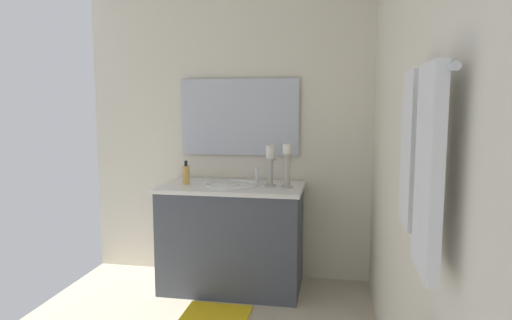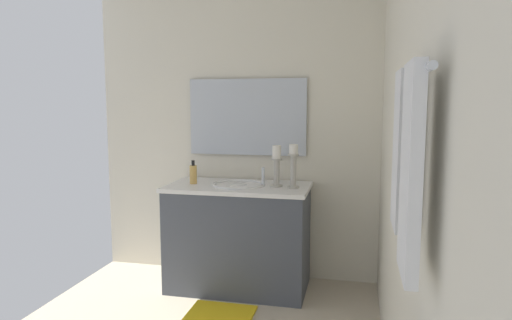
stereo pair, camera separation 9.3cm
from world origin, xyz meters
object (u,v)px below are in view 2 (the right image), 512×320
at_px(sink_basin, 239,190).
at_px(vanity_cabinet, 239,236).
at_px(soap_bottle, 193,174).
at_px(towel_center, 411,171).
at_px(towel_near_vanity, 400,150).
at_px(candle_holder_short, 277,165).
at_px(candle_holder_tall, 293,165).
at_px(towel_bar, 416,74).
at_px(mirror, 247,117).

bearing_deg(sink_basin, vanity_cabinet, -90.00).
bearing_deg(vanity_cabinet, soap_bottle, -87.60).
bearing_deg(towel_center, towel_near_vanity, 180.00).
bearing_deg(candle_holder_short, vanity_cabinet, -89.47).
height_order(candle_holder_tall, towel_bar, towel_bar).
relative_size(vanity_cabinet, mirror, 1.13).
bearing_deg(sink_basin, candle_holder_tall, 86.81).
relative_size(soap_bottle, towel_near_vanity, 0.39).
height_order(mirror, towel_near_vanity, mirror).
distance_m(sink_basin, mirror, 0.61).
bearing_deg(sink_basin, mirror, -179.80).
height_order(mirror, towel_bar, mirror).
bearing_deg(mirror, vanity_cabinet, -0.01).
relative_size(mirror, towel_center, 1.88).
bearing_deg(mirror, sink_basin, 0.20).
distance_m(mirror, soap_bottle, 0.63).
bearing_deg(candle_holder_short, towel_near_vanity, 20.50).
bearing_deg(mirror, candle_holder_short, 46.36).
height_order(soap_bottle, towel_center, towel_center).
bearing_deg(towel_near_vanity, candle_holder_short, -159.50).
xyz_separation_m(sink_basin, mirror, (-0.28, -0.00, 0.54)).
distance_m(candle_holder_tall, candle_holder_short, 0.13).
xyz_separation_m(towel_near_vanity, towel_center, (0.28, 0.00, -0.02)).
height_order(sink_basin, candle_holder_tall, candle_holder_tall).
bearing_deg(candle_holder_tall, towel_bar, 16.55).
bearing_deg(towel_near_vanity, sink_basin, -152.10).
xyz_separation_m(candle_holder_tall, towel_bar, (1.98, 0.59, 0.52)).
relative_size(sink_basin, candle_holder_short, 1.31).
distance_m(sink_basin, towel_near_vanity, 2.17).
bearing_deg(candle_holder_tall, towel_near_vanity, 17.21).
height_order(candle_holder_tall, towel_near_vanity, towel_near_vanity).
height_order(vanity_cabinet, candle_holder_short, candle_holder_short).
distance_m(candle_holder_tall, towel_near_vanity, 1.96).
bearing_deg(sink_basin, towel_bar, 26.65).
height_order(soap_bottle, towel_near_vanity, towel_near_vanity).
distance_m(vanity_cabinet, mirror, 0.95).
distance_m(sink_basin, towel_bar, 2.36).
distance_m(vanity_cabinet, candle_holder_tall, 0.71).
height_order(vanity_cabinet, towel_center, towel_center).
relative_size(candle_holder_short, towel_near_vanity, 0.66).
bearing_deg(sink_basin, towel_near_vanity, 27.90).
xyz_separation_m(candle_holder_short, towel_bar, (2.01, 0.72, 0.52)).
height_order(mirror, candle_holder_short, mirror).
height_order(towel_bar, towel_center, towel_center).
distance_m(vanity_cabinet, soap_bottle, 0.59).
relative_size(mirror, candle_holder_short, 3.12).
bearing_deg(vanity_cabinet, candle_holder_short, 90.53).
bearing_deg(soap_bottle, towel_near_vanity, 35.96).
distance_m(vanity_cabinet, towel_near_vanity, 2.29).
xyz_separation_m(sink_basin, soap_bottle, (0.01, -0.36, 0.11)).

